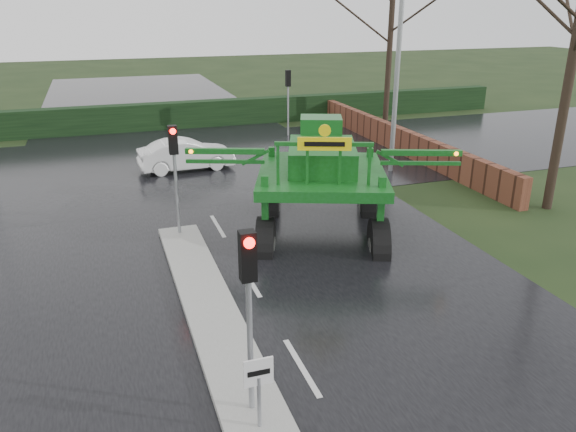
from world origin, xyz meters
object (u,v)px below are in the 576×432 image
object	(u,v)px
traffic_signal_near	(249,285)
traffic_signal_mid	(174,157)
keep_left_sign	(259,382)
traffic_signal_far	(288,88)
white_sedan	(187,170)
street_light_right	(393,26)
crop_sprayer	(265,174)

from	to	relation	value
traffic_signal_near	traffic_signal_mid	xyz separation A→B (m)	(0.00, 8.50, 0.00)
keep_left_sign	traffic_signal_far	size ratio (longest dim) A/B	0.38
traffic_signal_mid	white_sedan	distance (m)	8.07
traffic_signal_mid	traffic_signal_far	xyz separation A→B (m)	(7.80, 12.52, 0.00)
traffic_signal_mid	traffic_signal_far	distance (m)	14.75
street_light_right	white_sedan	xyz separation A→B (m)	(-8.06, 3.00, -5.99)
traffic_signal_near	traffic_signal_mid	size ratio (longest dim) A/B	1.00
traffic_signal_mid	street_light_right	world-z (taller)	street_light_right
street_light_right	traffic_signal_mid	bearing A→B (deg)	-154.60
crop_sprayer	traffic_signal_far	bearing A→B (deg)	89.28
traffic_signal_far	street_light_right	distance (m)	8.86
traffic_signal_far	white_sedan	bearing A→B (deg)	38.18
traffic_signal_mid	crop_sprayer	world-z (taller)	crop_sprayer
keep_left_sign	traffic_signal_mid	size ratio (longest dim) A/B	0.38
traffic_signal_mid	white_sedan	bearing A→B (deg)	79.19
traffic_signal_near	crop_sprayer	size ratio (longest dim) A/B	0.45
crop_sprayer	street_light_right	bearing A→B (deg)	60.15
traffic_signal_far	crop_sprayer	bearing A→B (deg)	68.72
keep_left_sign	traffic_signal_far	bearing A→B (deg)	70.07
street_light_right	crop_sprayer	world-z (taller)	street_light_right
traffic_signal_far	crop_sprayer	xyz separation A→B (m)	(-5.40, -13.88, -0.37)
traffic_signal_mid	street_light_right	xyz separation A→B (m)	(9.49, 4.51, 3.40)
traffic_signal_far	traffic_signal_near	bearing A→B (deg)	69.64
street_light_right	white_sedan	world-z (taller)	street_light_right
street_light_right	crop_sprayer	bearing A→B (deg)	-140.41
keep_left_sign	street_light_right	size ratio (longest dim) A/B	0.14
keep_left_sign	traffic_signal_mid	bearing A→B (deg)	90.00
traffic_signal_mid	crop_sprayer	bearing A→B (deg)	-29.63
traffic_signal_near	traffic_signal_far	size ratio (longest dim) A/B	1.00
traffic_signal_near	traffic_signal_far	distance (m)	22.42
traffic_signal_mid	white_sedan	world-z (taller)	traffic_signal_mid
street_light_right	crop_sprayer	size ratio (longest dim) A/B	1.26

